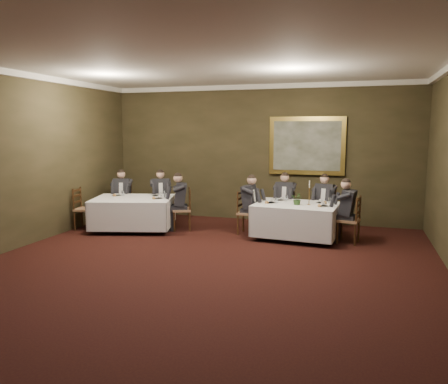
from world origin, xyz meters
The scene contains 26 objects.
ground centered at (0.00, 0.00, 0.00)m, with size 10.00×10.00×0.00m, color black.
ceiling centered at (0.00, 0.00, 3.50)m, with size 8.00×10.00×0.10m, color silver.
back_wall centered at (0.00, 5.00, 1.75)m, with size 8.00×0.10×3.50m, color #2F2B17.
crown_molding centered at (0.00, 0.00, 3.44)m, with size 8.00×10.00×0.12m.
table_main centered at (1.22, 3.29, 0.45)m, with size 1.87×1.48×0.67m.
table_second centered at (-2.60, 2.99, 0.45)m, with size 2.15×1.85×0.67m.
chair_main_backleft centered at (0.81, 4.23, 0.28)m, with size 0.45×0.43×1.00m.
diner_main_backleft centered at (0.81, 4.22, 0.51)m, with size 0.43×0.49×1.35m.
chair_main_backright centered at (1.76, 4.16, 0.28)m, with size 0.53×0.51×1.00m.
diner_main_backright centered at (1.76, 4.14, 0.51)m, with size 0.50×0.56×1.35m.
chair_main_endleft centered at (0.10, 3.38, 0.28)m, with size 0.45×0.47×1.00m.
diner_main_endleft centered at (0.11, 3.37, 0.51)m, with size 0.51×0.44×1.35m.
chair_main_endright centered at (2.33, 3.20, 0.28)m, with size 0.49×0.51×1.00m.
diner_main_endright centered at (2.32, 3.20, 0.51)m, with size 0.54×0.48×1.35m.
chair_sec_backleft centered at (-3.33, 3.77, 0.28)m, with size 0.54×0.53×1.00m.
diner_sec_backleft centered at (-3.33, 3.76, 0.51)m, with size 0.52×0.58×1.35m.
chair_sec_backright centered at (-2.38, 4.03, 0.28)m, with size 0.59×0.58×1.00m.
diner_sec_backright centered at (-2.37, 4.02, 0.51)m, with size 0.58×0.61×1.35m.
chair_sec_endright centered at (-1.48, 3.30, 0.28)m, with size 0.56×0.57×1.00m.
diner_sec_endright centered at (-1.49, 3.30, 0.51)m, with size 0.60×0.56×1.35m.
chair_sec_endleft centered at (-3.73, 2.67, 0.28)m, with size 0.48×0.50×1.00m.
centerpiece centered at (1.25, 3.17, 0.90)m, with size 0.25×0.22×0.28m, color #2D5926.
candlestick centered at (1.49, 3.24, 0.96)m, with size 0.08×0.08×0.54m.
place_setting_table_main centered at (0.82, 3.72, 0.80)m, with size 0.33×0.31×0.14m.
place_setting_table_second centered at (-3.13, 3.25, 0.80)m, with size 0.33×0.31×0.14m.
painting centered at (1.22, 4.94, 1.96)m, with size 1.87×0.09×1.44m.
Camera 1 is at (2.49, -6.10, 2.35)m, focal length 35.00 mm.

